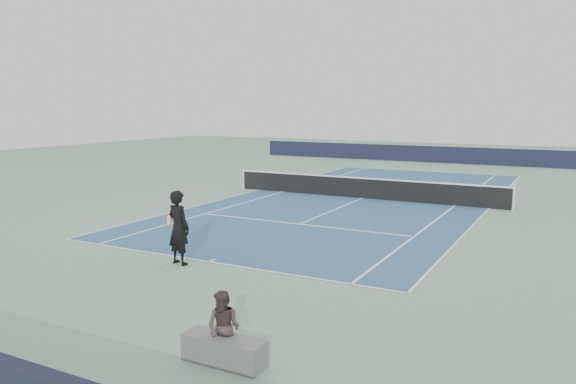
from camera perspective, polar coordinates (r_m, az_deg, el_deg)
The scene contains 7 objects.
ground at distance 25.74m, azimuth 7.60°, elevation -0.65°, with size 80.00×80.00×0.00m, color gray.
court_surface at distance 25.74m, azimuth 7.60°, elevation -0.64°, with size 10.97×23.77×0.01m, color #34577A.
tennis_net at distance 25.67m, azimuth 7.62°, elevation 0.46°, with size 12.90×0.10×1.07m.
windscreen_far at distance 42.79m, azimuth 15.98°, elevation 3.64°, with size 30.00×0.25×1.20m, color black.
tennis_player at distance 15.12m, azimuth -11.06°, elevation -3.56°, with size 0.87×0.68×1.99m.
tennis_ball at distance 14.85m, azimuth -12.16°, elevation -7.65°, with size 0.07×0.07×0.07m, color yellow.
spectator_bench at distance 9.49m, azimuth -6.53°, elevation -14.56°, with size 1.45×0.57×1.23m.
Camera 1 is at (8.75, -23.85, 4.19)m, focal length 35.00 mm.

